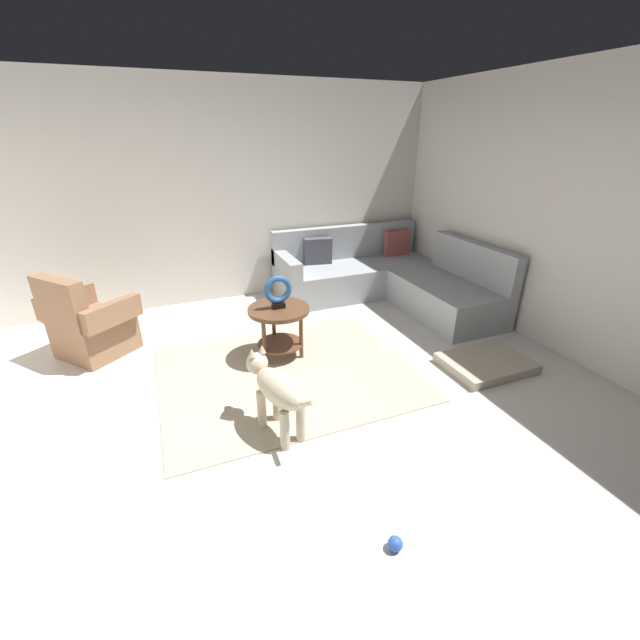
% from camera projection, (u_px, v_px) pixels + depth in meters
% --- Properties ---
extents(ground_plane, '(6.00, 6.00, 0.10)m').
position_uv_depth(ground_plane, '(296.00, 426.00, 3.28)').
color(ground_plane, silver).
extents(wall_back, '(6.00, 0.12, 2.70)m').
position_uv_depth(wall_back, '(217.00, 196.00, 5.17)').
color(wall_back, silver).
rests_on(wall_back, ground_plane).
extents(wall_right, '(0.12, 6.00, 2.70)m').
position_uv_depth(wall_right, '(601.00, 222.00, 3.69)').
color(wall_right, silver).
rests_on(wall_right, ground_plane).
extents(area_rug, '(2.30, 1.90, 0.01)m').
position_uv_depth(area_rug, '(287.00, 373.00, 3.89)').
color(area_rug, '#BCAD93').
rests_on(area_rug, ground_plane).
extents(sectional_couch, '(2.20, 2.25, 0.88)m').
position_uv_depth(sectional_couch, '(386.00, 279.00, 5.51)').
color(sectional_couch, '#9EA3A8').
rests_on(sectional_couch, ground_plane).
extents(armchair, '(0.98, 1.00, 0.88)m').
position_uv_depth(armchair, '(89.00, 326.00, 4.10)').
color(armchair, '#936B4C').
rests_on(armchair, ground_plane).
extents(side_table, '(0.60, 0.60, 0.54)m').
position_uv_depth(side_table, '(279.00, 319.00, 4.02)').
color(side_table, brown).
rests_on(side_table, ground_plane).
extents(torus_sculpture, '(0.28, 0.08, 0.33)m').
position_uv_depth(torus_sculpture, '(278.00, 291.00, 3.89)').
color(torus_sculpture, black).
rests_on(torus_sculpture, side_table).
extents(dog_bed_mat, '(0.80, 0.60, 0.09)m').
position_uv_depth(dog_bed_mat, '(486.00, 363.00, 3.98)').
color(dog_bed_mat, '#B2A38E').
rests_on(dog_bed_mat, ground_plane).
extents(dog, '(0.36, 0.83, 0.63)m').
position_uv_depth(dog, '(276.00, 389.00, 3.00)').
color(dog, beige).
rests_on(dog, ground_plane).
extents(dog_toy_ball, '(0.08, 0.08, 0.08)m').
position_uv_depth(dog_toy_ball, '(395.00, 544.00, 2.24)').
color(dog_toy_ball, blue).
rests_on(dog_toy_ball, ground_plane).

